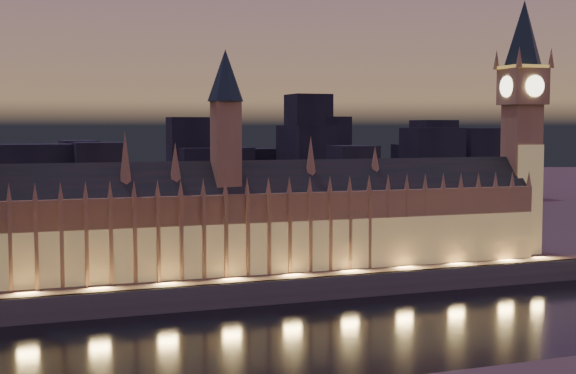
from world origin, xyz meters
name	(u,v)px	position (x,y,z in m)	size (l,w,h in m)	color
ground_plane	(338,332)	(0.00, 0.00, 0.00)	(2000.00, 2000.00, 0.00)	black
north_bank	(104,188)	(0.00, 520.00, 4.00)	(2000.00, 960.00, 8.00)	#4D423F
embankment_wall	(288,291)	(0.00, 41.00, 4.00)	(2000.00, 2.50, 8.00)	#4A514E
palace_of_westminster	(278,218)	(3.49, 61.74, 26.37)	(202.00, 24.18, 78.00)	olive
elizabeth_tower	(523,104)	(108.00, 61.92, 68.18)	(18.00, 18.00, 107.97)	olive
city_backdrop	(227,174)	(37.34, 247.65, 31.05)	(500.55, 215.63, 87.46)	black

